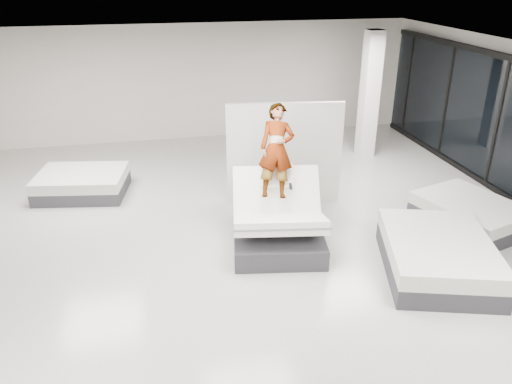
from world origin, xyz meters
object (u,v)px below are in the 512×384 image
flat_bed_right_far (470,214)px  column (369,95)px  person (276,168)px  flat_bed_right_near (437,256)px  flat_bed_left_far (82,183)px  hero_bed (277,222)px  divider_panel (284,154)px  remote (291,186)px

flat_bed_right_far → column: (-0.36, 4.14, 1.34)m
person → flat_bed_right_near: (2.25, -1.81, -1.03)m
flat_bed_left_far → hero_bed: bearing=-39.3°
hero_bed → flat_bed_right_far: bearing=-2.5°
flat_bed_right_near → flat_bed_right_far: bearing=41.5°
hero_bed → divider_panel: bearing=70.9°
flat_bed_right_near → flat_bed_left_far: 7.42m
remote → flat_bed_right_near: 2.66m
person → remote: (0.16, -0.38, -0.20)m
person → column: 4.97m
divider_panel → flat_bed_right_near: size_ratio=0.93×
flat_bed_right_far → column: size_ratio=0.69×
hero_bed → person: size_ratio=1.36×
flat_bed_right_far → divider_panel: bearing=150.7°
remote → column: column is taller
person → divider_panel: bearing=78.3°
hero_bed → flat_bed_right_near: hero_bed is taller
remote → flat_bed_right_near: remote is taller
flat_bed_left_far → column: column is taller
divider_panel → flat_bed_right_far: (3.22, -1.81, -0.82)m
divider_panel → column: column is taller
divider_panel → flat_bed_left_far: divider_panel is taller
remote → flat_bed_right_near: bearing=-24.7°
person → flat_bed_left_far: bearing=154.0°
hero_bed → flat_bed_left_far: (-3.63, 2.98, -0.17)m
person → flat_bed_right_far: 3.91m
hero_bed → flat_bed_left_far: 4.70m
person → column: column is taller
flat_bed_right_near → column: 5.71m
divider_panel → flat_bed_right_near: (1.74, -3.12, -0.78)m
hero_bed → flat_bed_right_near: bearing=-32.6°
hero_bed → divider_panel: 1.86m
flat_bed_right_near → flat_bed_left_far: bearing=143.1°
hero_bed → divider_panel: size_ratio=0.97×
remote → flat_bed_left_far: 4.97m
person → flat_bed_right_near: 3.07m
remote → flat_bed_right_far: (3.57, -0.12, -0.86)m
divider_panel → flat_bed_right_far: size_ratio=1.08×
hero_bed → column: 5.38m
person → hero_bed: bearing=-90.0°
hero_bed → person: person is taller
divider_panel → flat_bed_left_far: bearing=170.6°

